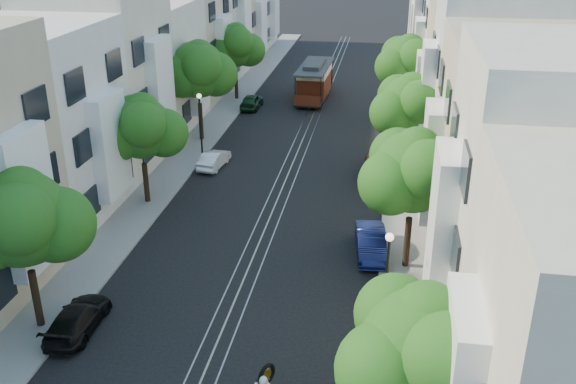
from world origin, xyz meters
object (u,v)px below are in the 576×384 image
at_px(parked_car_w_mid, 214,159).
at_px(parked_car_w_far, 252,101).
at_px(tree_e_b, 414,174).
at_px(parked_car_w_near, 77,318).
at_px(tree_w_a, 23,221).
at_px(parked_car_e_mid, 371,243).
at_px(tree_e_a, 423,351).
at_px(tree_e_c, 410,107).
at_px(tree_w_d, 236,47).
at_px(tree_w_b, 142,129).
at_px(tree_e_d, 408,62).
at_px(lamp_east, 388,267).
at_px(tree_w_c, 199,71).
at_px(lamp_west, 200,115).
at_px(parked_car_e_far, 378,168).
at_px(cable_car, 314,79).

distance_m(parked_car_w_mid, parked_car_w_far, 13.59).
bearing_deg(tree_e_b, parked_car_w_near, -151.58).
relative_size(tree_e_b, tree_w_a, 1.00).
relative_size(parked_car_e_mid, parked_car_w_mid, 1.17).
distance_m(tree_e_a, tree_w_a, 15.25).
xyz_separation_m(tree_w_a, parked_car_w_far, (1.81, 31.56, -4.13)).
xyz_separation_m(tree_e_c, tree_w_a, (-14.40, -18.00, 0.13)).
bearing_deg(parked_car_w_far, parked_car_e_mid, 116.20).
bearing_deg(tree_w_d, tree_w_b, -90.00).
bearing_deg(tree_w_b, tree_e_b, -19.15).
bearing_deg(tree_w_d, tree_e_d, -19.15).
xyz_separation_m(tree_e_c, lamp_east, (-0.96, -15.98, -1.75)).
distance_m(tree_w_c, lamp_west, 3.81).
distance_m(parked_car_e_mid, parked_car_e_far, 9.97).
height_order(lamp_west, parked_car_e_mid, lamp_west).
bearing_deg(parked_car_e_far, cable_car, 112.74).
xyz_separation_m(tree_e_a, lamp_east, (-0.96, 7.02, -1.55)).
xyz_separation_m(tree_w_c, parked_car_e_mid, (12.68, -15.00, -4.43)).
height_order(tree_e_d, lamp_west, tree_e_d).
relative_size(lamp_west, parked_car_e_far, 0.98).
xyz_separation_m(tree_w_d, parked_car_w_far, (1.81, -2.44, -4.00)).
bearing_deg(parked_car_w_mid, parked_car_e_mid, 142.88).
distance_m(tree_e_d, parked_car_w_far, 13.53).
xyz_separation_m(parked_car_e_mid, parked_car_e_far, (0.06, 9.97, -0.05)).
xyz_separation_m(lamp_east, parked_car_w_near, (-11.90, -1.99, -2.29)).
xyz_separation_m(tree_e_a, tree_w_c, (-14.40, 28.00, 0.67)).
xyz_separation_m(tree_w_d, parked_car_e_mid, (12.68, -26.00, -3.96)).
relative_size(tree_w_b, tree_w_c, 0.88).
bearing_deg(parked_car_e_mid, parked_car_e_far, 83.22).
relative_size(tree_e_c, parked_car_e_far, 1.54).
height_order(lamp_west, parked_car_e_far, lamp_west).
bearing_deg(parked_car_e_far, lamp_west, 173.57).
relative_size(tree_w_a, tree_w_b, 1.07).
height_order(cable_car, parked_car_e_far, cable_car).
xyz_separation_m(tree_w_a, tree_w_b, (-0.00, 12.00, -0.34)).
xyz_separation_m(parked_car_e_far, parked_car_w_mid, (-10.51, 0.00, -0.04)).
xyz_separation_m(cable_car, parked_car_w_far, (-4.83, -3.75, -1.17)).
height_order(tree_e_b, parked_car_w_near, tree_e_b).
bearing_deg(tree_w_c, parked_car_w_far, 78.04).
bearing_deg(parked_car_w_mid, lamp_east, 131.63).
bearing_deg(tree_e_b, lamp_west, 136.15).
height_order(tree_e_c, parked_car_w_far, tree_e_c).
bearing_deg(parked_car_w_near, lamp_west, -89.22).
relative_size(tree_e_d, tree_w_b, 1.09).
relative_size(tree_w_d, parked_car_w_mid, 1.97).
bearing_deg(cable_car, parked_car_w_near, -96.26).
distance_m(tree_w_a, cable_car, 36.05).
relative_size(parked_car_e_mid, parked_car_w_near, 1.01).
distance_m(tree_e_b, tree_e_d, 22.00).
bearing_deg(parked_car_w_mid, tree_w_a, 89.46).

